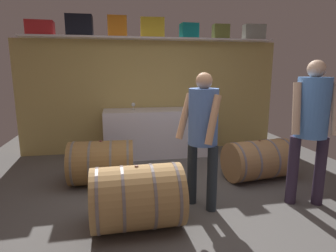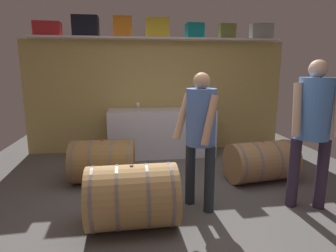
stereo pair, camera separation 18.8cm
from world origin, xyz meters
name	(u,v)px [view 2 (the right image)]	position (x,y,z in m)	size (l,w,h in m)	color
ground_plane	(172,188)	(0.00, 0.63, -0.01)	(6.06, 8.26, 0.02)	#5A5856
back_wall_panel	(158,97)	(0.00, 2.53, 1.04)	(4.86, 0.10, 2.07)	tan
high_shelf_board	(158,39)	(0.00, 2.38, 2.09)	(4.47, 0.40, 0.03)	silver
toolcase_red	(48,29)	(-1.89, 2.38, 2.22)	(0.43, 0.28, 0.24)	red
toolcase_black	(86,26)	(-1.26, 2.38, 2.28)	(0.43, 0.29, 0.35)	black
toolcase_orange	(123,27)	(-0.63, 2.38, 2.28)	(0.32, 0.29, 0.34)	orange
toolcase_yellow	(158,28)	(-0.01, 2.38, 2.27)	(0.41, 0.25, 0.34)	yellow
toolcase_teal	(195,31)	(0.66, 2.38, 2.24)	(0.31, 0.24, 0.26)	#0F8284
toolcase_olive	(227,31)	(1.27, 2.38, 2.24)	(0.29, 0.20, 0.26)	olive
toolcase_grey	(261,32)	(1.94, 2.38, 2.24)	(0.40, 0.20, 0.28)	gray
work_cabinet	(162,132)	(0.02, 2.15, 0.42)	(1.90, 0.65, 0.84)	white
wine_bottle_green	(209,102)	(0.86, 2.01, 0.99)	(0.06, 0.06, 0.32)	#2D502F
wine_glass	(138,105)	(-0.39, 2.18, 0.93)	(0.07, 0.07, 0.13)	white
wine_barrel_near	(132,196)	(-0.53, -0.24, 0.32)	(0.90, 0.65, 0.64)	tan
wine_barrel_far	(103,161)	(-0.92, 0.95, 0.30)	(0.88, 0.64, 0.61)	olive
wine_barrel_flank	(261,161)	(1.27, 0.71, 0.28)	(0.99, 0.68, 0.57)	#A5784A
winemaker_pouring	(313,120)	(1.43, -0.10, 1.01)	(0.52, 0.43, 1.65)	#34283D
visitor_tasting	(200,127)	(0.22, 0.05, 0.93)	(0.47, 0.50, 1.52)	#273039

